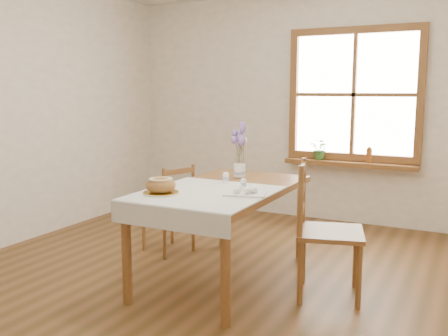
% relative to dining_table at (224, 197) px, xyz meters
% --- Properties ---
extents(ground, '(5.00, 5.00, 0.00)m').
position_rel_dining_table_xyz_m(ground, '(0.00, -0.30, -0.66)').
color(ground, brown).
rests_on(ground, ground).
extents(room_walls, '(4.60, 5.10, 2.65)m').
position_rel_dining_table_xyz_m(room_walls, '(0.00, -0.30, 1.04)').
color(room_walls, white).
rests_on(room_walls, ground).
extents(window, '(1.46, 0.08, 1.46)m').
position_rel_dining_table_xyz_m(window, '(0.50, 2.17, 0.79)').
color(window, brown).
rests_on(window, ground).
extents(window_sill, '(1.46, 0.20, 0.05)m').
position_rel_dining_table_xyz_m(window_sill, '(0.50, 2.10, 0.03)').
color(window_sill, brown).
rests_on(window_sill, ground).
extents(dining_table, '(0.90, 1.60, 0.75)m').
position_rel_dining_table_xyz_m(dining_table, '(0.00, 0.00, 0.00)').
color(dining_table, brown).
rests_on(dining_table, ground).
extents(table_linen, '(0.91, 0.99, 0.01)m').
position_rel_dining_table_xyz_m(table_linen, '(0.00, -0.30, 0.09)').
color(table_linen, white).
rests_on(table_linen, dining_table).
extents(chair_left, '(0.51, 0.50, 0.83)m').
position_rel_dining_table_xyz_m(chair_left, '(-0.78, 0.38, -0.25)').
color(chair_left, brown).
rests_on(chair_left, ground).
extents(chair_right, '(0.59, 0.58, 1.00)m').
position_rel_dining_table_xyz_m(chair_right, '(0.84, 0.04, -0.17)').
color(chair_right, brown).
rests_on(chair_right, ground).
extents(bread_plate, '(0.27, 0.27, 0.01)m').
position_rel_dining_table_xyz_m(bread_plate, '(-0.27, -0.48, 0.10)').
color(bread_plate, white).
rests_on(bread_plate, table_linen).
extents(bread_loaf, '(0.22, 0.22, 0.12)m').
position_rel_dining_table_xyz_m(bread_loaf, '(-0.27, -0.48, 0.17)').
color(bread_loaf, olive).
rests_on(bread_loaf, bread_plate).
extents(egg_napkin, '(0.34, 0.31, 0.01)m').
position_rel_dining_table_xyz_m(egg_napkin, '(0.29, -0.21, 0.10)').
color(egg_napkin, white).
rests_on(egg_napkin, table_linen).
extents(eggs, '(0.27, 0.25, 0.05)m').
position_rel_dining_table_xyz_m(eggs, '(0.29, -0.21, 0.13)').
color(eggs, white).
rests_on(eggs, egg_napkin).
extents(salt_shaker, '(0.05, 0.05, 0.09)m').
position_rel_dining_table_xyz_m(salt_shaker, '(-0.04, 0.10, 0.14)').
color(salt_shaker, white).
rests_on(salt_shaker, table_linen).
extents(pepper_shaker, '(0.05, 0.05, 0.08)m').
position_rel_dining_table_xyz_m(pepper_shaker, '(0.19, -0.04, 0.14)').
color(pepper_shaker, white).
rests_on(pepper_shaker, table_linen).
extents(flower_vase, '(0.13, 0.13, 0.11)m').
position_rel_dining_table_xyz_m(flower_vase, '(-0.07, 0.43, 0.14)').
color(flower_vase, white).
rests_on(flower_vase, dining_table).
extents(lavender_bouquet, '(0.18, 0.18, 0.34)m').
position_rel_dining_table_xyz_m(lavender_bouquet, '(-0.07, 0.43, 0.37)').
color(lavender_bouquet, '#775AA0').
rests_on(lavender_bouquet, flower_vase).
extents(potted_plant, '(0.29, 0.30, 0.19)m').
position_rel_dining_table_xyz_m(potted_plant, '(0.16, 2.10, 0.14)').
color(potted_plant, '#386A2A').
rests_on(potted_plant, window_sill).
extents(amber_bottle, '(0.07, 0.07, 0.18)m').
position_rel_dining_table_xyz_m(amber_bottle, '(0.70, 2.10, 0.14)').
color(amber_bottle, '#97501B').
rests_on(amber_bottle, window_sill).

